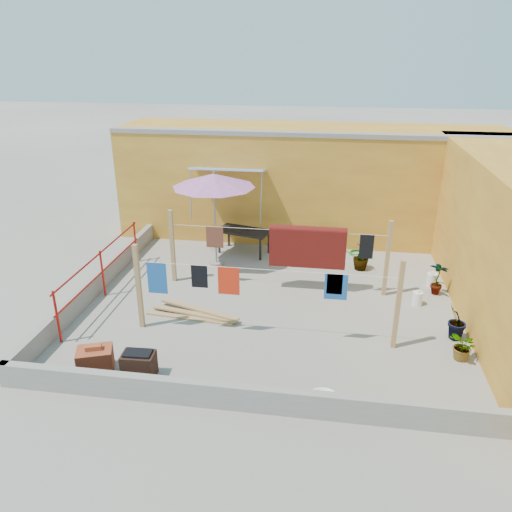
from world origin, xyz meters
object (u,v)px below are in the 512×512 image
object	(u,v)px
brazier	(139,365)
water_jug_a	(432,280)
outdoor_table	(244,232)
brick_stack	(95,360)
white_basin	(323,399)
green_hose	(357,253)
water_jug_b	(417,298)
plant_back_a	(323,239)
patio_umbrella	(214,181)

from	to	relation	value
brazier	water_jug_a	size ratio (longest dim) A/B	1.51
outdoor_table	brazier	distance (m)	5.91
brick_stack	white_basin	xyz separation A→B (m)	(3.99, -0.23, -0.18)
outdoor_table	green_hose	bearing A→B (deg)	6.95
outdoor_table	brick_stack	world-z (taller)	outdoor_table
brick_stack	water_jug_b	bearing A→B (deg)	29.68
water_jug_a	plant_back_a	size ratio (longest dim) A/B	0.48
brazier	white_basin	bearing A→B (deg)	-3.16
outdoor_table	plant_back_a	xyz separation A→B (m)	(2.15, 0.38, -0.20)
white_basin	water_jug_b	bearing A→B (deg)	61.58
brick_stack	plant_back_a	size ratio (longest dim) A/B	0.90
patio_umbrella	brazier	size ratio (longest dim) A/B	4.72
brick_stack	patio_umbrella	bearing A→B (deg)	77.95
patio_umbrella	plant_back_a	world-z (taller)	patio_umbrella
water_jug_a	water_jug_b	distance (m)	1.11
outdoor_table	water_jug_a	distance (m)	5.01
patio_umbrella	outdoor_table	size ratio (longest dim) A/B	1.73
patio_umbrella	water_jug_a	world-z (taller)	patio_umbrella
outdoor_table	water_jug_b	xyz separation A→B (m)	(4.32, -2.40, -0.45)
outdoor_table	brazier	bearing A→B (deg)	-97.85
white_basin	green_hose	size ratio (longest dim) A/B	1.14
plant_back_a	green_hose	bearing A→B (deg)	-0.00
white_basin	water_jug_a	distance (m)	5.22
water_jug_a	brick_stack	bearing A→B (deg)	-145.59
outdoor_table	water_jug_b	size ratio (longest dim) A/B	4.47
brick_stack	green_hose	bearing A→B (deg)	52.50
brick_stack	brazier	distance (m)	0.82
plant_back_a	water_jug_b	bearing A→B (deg)	-52.01
water_jug_a	plant_back_a	bearing A→B (deg)	146.12
outdoor_table	water_jug_b	world-z (taller)	outdoor_table
brick_stack	plant_back_a	distance (m)	7.24
outdoor_table	green_hose	xyz separation A→B (m)	(3.11, 0.38, -0.57)
patio_umbrella	water_jug_a	size ratio (longest dim) A/B	7.15
patio_umbrella	brazier	world-z (taller)	patio_umbrella
water_jug_a	plant_back_a	world-z (taller)	plant_back_a
water_jug_a	green_hose	distance (m)	2.45
patio_umbrella	green_hose	distance (m)	4.48
brick_stack	water_jug_a	distance (m)	7.78
patio_umbrella	white_basin	distance (m)	6.31
outdoor_table	brick_stack	xyz separation A→B (m)	(-1.63, -5.79, -0.38)
outdoor_table	plant_back_a	world-z (taller)	plant_back_a
outdoor_table	brick_stack	distance (m)	6.03
patio_umbrella	plant_back_a	size ratio (longest dim) A/B	3.40
patio_umbrella	brazier	bearing A→B (deg)	-92.59
brazier	water_jug_a	xyz separation A→B (m)	(5.60, 4.45, -0.08)
white_basin	brick_stack	bearing A→B (deg)	176.75
patio_umbrella	green_hose	world-z (taller)	patio_umbrella
outdoor_table	water_jug_a	world-z (taller)	outdoor_table
white_basin	water_jug_b	size ratio (longest dim) A/B	1.49
brazier	white_basin	distance (m)	3.18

